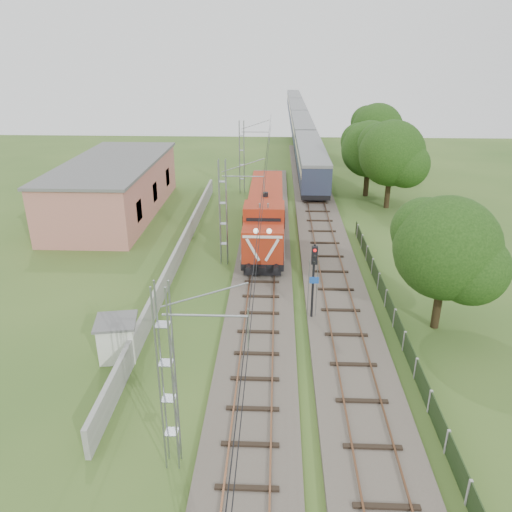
{
  "coord_description": "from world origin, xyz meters",
  "views": [
    {
      "loc": [
        0.91,
        -23.01,
        15.41
      ],
      "look_at": [
        -0.42,
        8.27,
        2.2
      ],
      "focal_mm": 35.0,
      "sensor_mm": 36.0,
      "label": 1
    }
  ],
  "objects_px": {
    "coach_rake": "(299,119)",
    "relay_hut": "(118,338)",
    "locomotive": "(265,213)",
    "signal_post": "(314,270)"
  },
  "relations": [
    {
      "from": "signal_post",
      "to": "coach_rake",
      "type": "bearing_deg",
      "value": 88.5
    },
    {
      "from": "relay_hut",
      "to": "signal_post",
      "type": "bearing_deg",
      "value": 21.15
    },
    {
      "from": "locomotive",
      "to": "relay_hut",
      "type": "relative_size",
      "value": 7.07
    },
    {
      "from": "coach_rake",
      "to": "locomotive",
      "type": "bearing_deg",
      "value": -95.05
    },
    {
      "from": "locomotive",
      "to": "relay_hut",
      "type": "distance_m",
      "value": 19.62
    },
    {
      "from": "locomotive",
      "to": "coach_rake",
      "type": "relative_size",
      "value": 0.18
    },
    {
      "from": "coach_rake",
      "to": "relay_hut",
      "type": "bearing_deg",
      "value": -99.42
    },
    {
      "from": "coach_rake",
      "to": "relay_hut",
      "type": "relative_size",
      "value": 38.27
    },
    {
      "from": "locomotive",
      "to": "coach_rake",
      "type": "bearing_deg",
      "value": 84.95
    },
    {
      "from": "locomotive",
      "to": "signal_post",
      "type": "bearing_deg",
      "value": -77.37
    }
  ]
}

